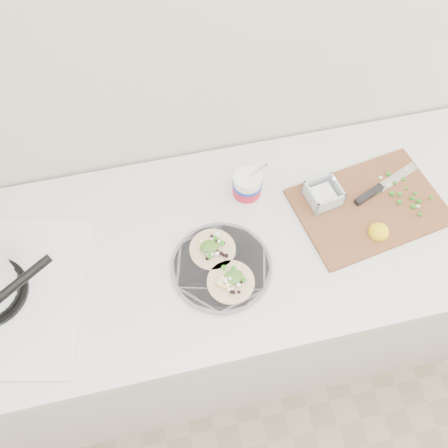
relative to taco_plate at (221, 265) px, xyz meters
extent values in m
cube|color=beige|center=(0.00, 0.39, 0.38)|extent=(3.50, 0.05, 2.60)
cube|color=silver|center=(0.00, 0.10, -0.49)|extent=(2.40, 0.62, 0.86)
cube|color=silver|center=(0.00, 0.08, -0.04)|extent=(2.44, 0.66, 0.04)
cylinder|color=slate|center=(0.00, 0.00, -0.01)|extent=(0.26, 0.26, 0.01)
cylinder|color=slate|center=(0.00, 0.00, -0.01)|extent=(0.27, 0.27, 0.00)
cylinder|color=white|center=(0.12, 0.21, 0.03)|extent=(0.08, 0.08, 0.10)
cylinder|color=red|center=(0.12, 0.21, 0.03)|extent=(0.08, 0.08, 0.04)
cylinder|color=#192D99|center=(0.12, 0.21, 0.05)|extent=(0.08, 0.08, 0.01)
cube|color=brown|center=(0.46, 0.10, -0.01)|extent=(0.46, 0.35, 0.01)
cube|color=white|center=(0.34, 0.15, 0.01)|extent=(0.06, 0.06, 0.03)
ellipsoid|color=yellow|center=(0.45, 0.00, 0.01)|extent=(0.06, 0.06, 0.05)
cube|color=silver|center=(0.58, 0.17, 0.00)|extent=(0.15, 0.09, 0.00)
cube|color=black|center=(0.47, 0.12, 0.00)|extent=(0.10, 0.06, 0.02)
camera|label=1|loc=(-0.13, -0.58, 1.21)|focal=40.00mm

